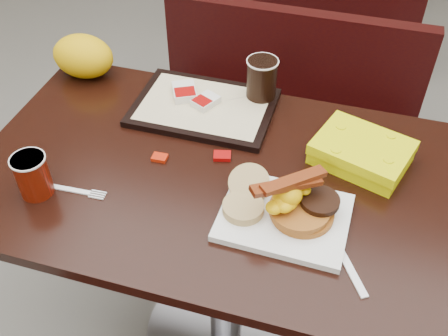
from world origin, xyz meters
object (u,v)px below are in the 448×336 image
(bench_near_n, at_px, (279,125))
(fork, at_px, (71,190))
(table_near, at_px, (226,269))
(coffee_cup_far, at_px, (262,78))
(clamshell, at_px, (362,152))
(coffee_cup_near, at_px, (33,176))
(tray, at_px, (204,107))
(pancake_stack, at_px, (302,210))
(hashbrown_sleeve_left, at_px, (184,92))
(knife, at_px, (344,258))
(platter, at_px, (284,217))
(hashbrown_sleeve_right, at_px, (206,101))
(paper_bag, at_px, (83,56))

(bench_near_n, xyz_separation_m, fork, (-0.32, -0.85, 0.39))
(table_near, distance_m, coffee_cup_far, 0.54)
(table_near, relative_size, clamshell, 5.61)
(fork, height_order, clamshell, clamshell)
(coffee_cup_near, height_order, tray, coffee_cup_near)
(pancake_stack, relative_size, hashbrown_sleeve_left, 1.65)
(knife, distance_m, coffee_cup_far, 0.56)
(platter, height_order, hashbrown_sleeve_left, hashbrown_sleeve_left)
(fork, distance_m, knife, 0.62)
(hashbrown_sleeve_right, distance_m, paper_bag, 0.39)
(bench_near_n, bearing_deg, coffee_cup_near, -114.14)
(coffee_cup_near, height_order, knife, coffee_cup_near)
(platter, distance_m, tray, 0.43)
(hashbrown_sleeve_left, relative_size, paper_bag, 0.47)
(hashbrown_sleeve_right, bearing_deg, bench_near_n, 101.54)
(tray, distance_m, hashbrown_sleeve_right, 0.02)
(fork, xyz_separation_m, coffee_cup_far, (0.33, 0.46, 0.07))
(bench_near_n, relative_size, paper_bag, 5.68)
(coffee_cup_near, relative_size, knife, 0.54)
(table_near, distance_m, platter, 0.43)
(tray, bearing_deg, table_near, -59.81)
(fork, bearing_deg, pancake_stack, 4.05)
(pancake_stack, bearing_deg, tray, 136.08)
(coffee_cup_near, distance_m, knife, 0.69)
(tray, height_order, hashbrown_sleeve_left, hashbrown_sleeve_left)
(hashbrown_sleeve_right, height_order, coffee_cup_far, coffee_cup_far)
(bench_near_n, height_order, clamshell, clamshell)
(table_near, height_order, tray, tray)
(fork, xyz_separation_m, paper_bag, (-0.18, 0.44, 0.06))
(coffee_cup_far, bearing_deg, bench_near_n, 90.98)
(knife, bearing_deg, platter, -147.49)
(tray, relative_size, clamshell, 1.71)
(knife, height_order, clamshell, clamshell)
(table_near, bearing_deg, knife, -29.51)
(bench_near_n, relative_size, clamshell, 4.67)
(fork, relative_size, clamshell, 0.61)
(table_near, bearing_deg, platter, -32.31)
(hashbrown_sleeve_left, distance_m, hashbrown_sleeve_right, 0.07)
(coffee_cup_near, height_order, hashbrown_sleeve_right, coffee_cup_near)
(fork, height_order, tray, tray)
(table_near, height_order, coffee_cup_far, coffee_cup_far)
(knife, relative_size, coffee_cup_far, 1.73)
(coffee_cup_far, height_order, clamshell, coffee_cup_far)
(hashbrown_sleeve_right, height_order, clamshell, clamshell)
(pancake_stack, xyz_separation_m, tray, (-0.32, 0.31, -0.02))
(pancake_stack, bearing_deg, bench_near_n, 103.70)
(bench_near_n, xyz_separation_m, clamshell, (0.29, -0.57, 0.42))
(tray, distance_m, paper_bag, 0.39)
(fork, bearing_deg, bench_near_n, 66.39)
(platter, height_order, tray, tray)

